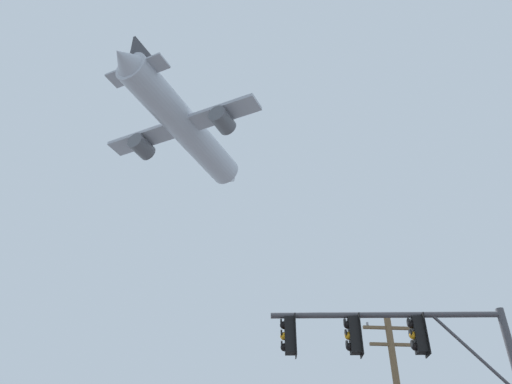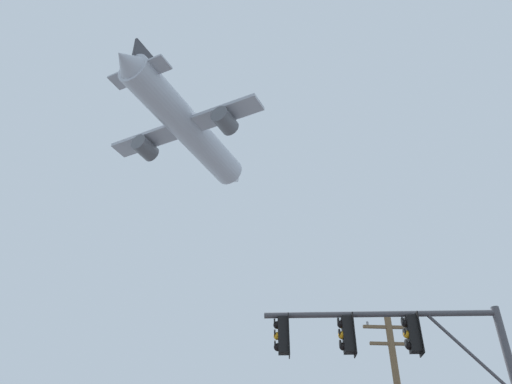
% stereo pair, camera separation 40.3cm
% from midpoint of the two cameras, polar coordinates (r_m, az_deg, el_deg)
% --- Properties ---
extents(signal_pole_near, '(5.98, 0.88, 6.25)m').
position_cam_midpoint_polar(signal_pole_near, '(13.36, 18.33, -18.22)').
color(signal_pole_near, '#4C4C51').
rests_on(signal_pole_near, ground).
extents(airplane, '(14.25, 18.45, 5.45)m').
position_cam_midpoint_polar(airplane, '(46.91, -7.61, 7.30)').
color(airplane, '#B7BCC6').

